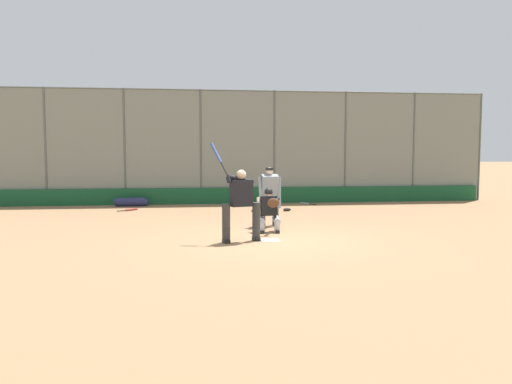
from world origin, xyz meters
TOP-DOWN VIEW (x-y plane):
  - ground_plane at (0.00, 0.00)m, footprint 160.00×160.00m
  - home_plate_marker at (0.00, 0.00)m, footprint 0.43×0.43m
  - backstop_fence at (-0.00, -8.40)m, footprint 20.50×0.08m
  - padding_wall at (0.00, -8.30)m, footprint 20.01×0.18m
  - bleachers_beyond at (-1.14, -11.26)m, footprint 14.29×3.05m
  - batter_at_plate at (0.68, 0.06)m, footprint 1.15×0.57m
  - catcher_behind_plate at (-0.16, -1.19)m, footprint 0.60×0.70m
  - umpire_home at (-0.33, -2.27)m, footprint 0.66×0.43m
  - spare_bat_near_backstop at (-0.86, -7.61)m, footprint 0.91×0.17m
  - spare_bat_by_padding at (-0.52, -5.43)m, footprint 0.85×0.40m
  - spare_bat_third_base_side at (-2.60, -7.66)m, footprint 0.47×0.70m
  - spare_bat_first_base_side at (3.96, -6.33)m, footprint 0.62×0.59m
  - fielding_glove_on_dirt at (-1.44, -5.57)m, footprint 0.28×0.21m
  - equipment_bag_dugout_side at (4.10, -7.79)m, footprint 1.32×0.32m

SIDE VIEW (x-z plane):
  - ground_plane at x=0.00m, z-range 0.00..0.00m
  - home_plate_marker at x=0.00m, z-range 0.00..0.01m
  - spare_bat_near_backstop at x=-0.86m, z-range 0.00..0.07m
  - spare_bat_by_padding at x=-0.52m, z-range 0.00..0.07m
  - spare_bat_third_base_side at x=-2.60m, z-range 0.00..0.07m
  - spare_bat_first_base_side at x=3.96m, z-range 0.00..0.07m
  - fielding_glove_on_dirt at x=-1.44m, z-range 0.00..0.10m
  - equipment_bag_dugout_side at x=4.10m, z-range 0.00..0.32m
  - padding_wall at x=0.00m, z-range 0.00..0.63m
  - catcher_behind_plate at x=-0.16m, z-range 0.02..1.15m
  - bleachers_beyond at x=-1.14m, z-range -0.31..1.49m
  - umpire_home at x=-0.33m, z-range 0.06..1.68m
  - batter_at_plate at x=0.68m, z-range -0.23..2.03m
  - backstop_fence at x=0.00m, z-range 0.09..4.56m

